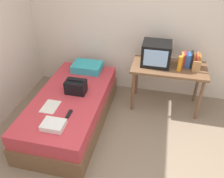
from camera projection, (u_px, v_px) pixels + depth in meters
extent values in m
plane|color=#84705B|center=(115.00, 173.00, 2.94)|extent=(8.00, 8.00, 0.00)
cube|color=beige|center=(141.00, 21.00, 3.81)|extent=(5.20, 0.10, 2.60)
cube|color=brown|center=(72.00, 114.00, 3.65)|extent=(1.00, 2.00, 0.30)
cube|color=#C63842|center=(70.00, 101.00, 3.50)|extent=(0.97, 1.94, 0.22)
cube|color=brown|center=(169.00, 68.00, 3.66)|extent=(1.16, 0.60, 0.04)
cylinder|color=brown|center=(133.00, 92.00, 3.78)|extent=(0.05, 0.05, 0.73)
cylinder|color=brown|center=(200.00, 100.00, 3.58)|extent=(0.05, 0.05, 0.73)
cylinder|color=brown|center=(137.00, 77.00, 4.16)|extent=(0.05, 0.05, 0.73)
cylinder|color=brown|center=(197.00, 84.00, 3.97)|extent=(0.05, 0.05, 0.73)
cube|color=black|center=(156.00, 54.00, 3.61)|extent=(0.44, 0.38, 0.36)
cube|color=#8CB2E0|center=(155.00, 59.00, 3.45)|extent=(0.35, 0.01, 0.26)
cylinder|color=orange|center=(180.00, 64.00, 3.47)|extent=(0.07, 0.07, 0.24)
cube|color=#CC7233|center=(182.00, 60.00, 3.61)|extent=(0.04, 0.15, 0.21)
cube|color=#B72D33|center=(184.00, 60.00, 3.60)|extent=(0.02, 0.15, 0.22)
cube|color=#2D5699|center=(186.00, 60.00, 3.60)|extent=(0.03, 0.16, 0.20)
cube|color=#2D5699|center=(189.00, 60.00, 3.58)|extent=(0.04, 0.15, 0.22)
cube|color=black|center=(191.00, 60.00, 3.57)|extent=(0.03, 0.17, 0.25)
cube|color=#CC7233|center=(193.00, 60.00, 3.57)|extent=(0.02, 0.14, 0.23)
cube|color=#B72D33|center=(195.00, 61.00, 3.57)|extent=(0.03, 0.15, 0.19)
cube|color=#CC7233|center=(197.00, 61.00, 3.56)|extent=(0.02, 0.16, 0.23)
cube|color=#CC7233|center=(199.00, 61.00, 3.56)|extent=(0.03, 0.16, 0.21)
cube|color=#B27F4C|center=(197.00, 67.00, 3.46)|extent=(0.11, 0.02, 0.17)
cube|color=#33A8B7|center=(87.00, 67.00, 4.01)|extent=(0.49, 0.36, 0.13)
cube|color=black|center=(76.00, 87.00, 3.44)|extent=(0.30, 0.20, 0.20)
cylinder|color=black|center=(75.00, 80.00, 3.38)|extent=(0.24, 0.02, 0.02)
cube|color=white|center=(50.00, 107.00, 3.21)|extent=(0.21, 0.29, 0.01)
cube|color=black|center=(69.00, 114.00, 3.07)|extent=(0.04, 0.16, 0.02)
cube|color=white|center=(53.00, 125.00, 2.87)|extent=(0.28, 0.22, 0.07)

